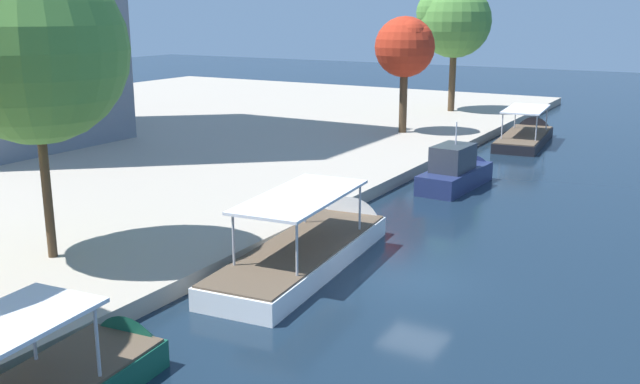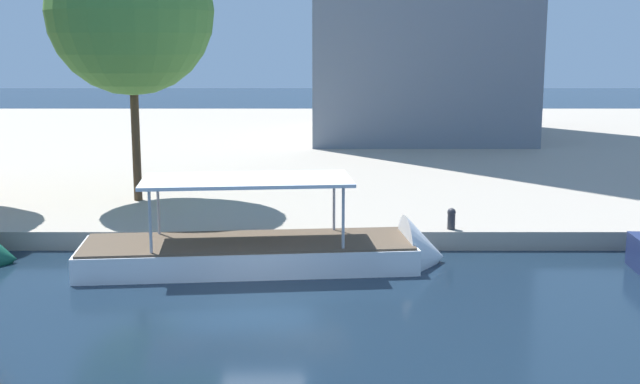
% 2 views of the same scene
% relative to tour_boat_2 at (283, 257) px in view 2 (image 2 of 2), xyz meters
% --- Properties ---
extents(ground_plane, '(220.00, 220.00, 0.00)m').
position_rel_tour_boat_2_xyz_m(ground_plane, '(-0.36, -4.93, -0.35)').
color(ground_plane, '#142333').
extents(dock_promenade, '(120.00, 55.00, 0.72)m').
position_rel_tour_boat_2_xyz_m(dock_promenade, '(-0.36, 29.64, 0.01)').
color(dock_promenade, '#A39989').
rests_on(dock_promenade, ground_plane).
extents(tour_boat_2, '(12.94, 4.47, 4.46)m').
position_rel_tour_boat_2_xyz_m(tour_boat_2, '(0.00, 0.00, 0.00)').
color(tour_boat_2, white).
rests_on(tour_boat_2, ground_plane).
extents(mooring_bollard_0, '(0.32, 0.32, 0.82)m').
position_rel_tour_boat_2_xyz_m(mooring_bollard_0, '(6.34, 2.61, 0.81)').
color(mooring_bollard_0, '#2D2D33').
rests_on(mooring_bollard_0, dock_promenade).
extents(tree_2, '(7.21, 7.24, 11.89)m').
position_rel_tour_boat_2_xyz_m(tree_2, '(-6.72, 8.65, 8.44)').
color(tree_2, '#4C3823').
rests_on(tree_2, dock_promenade).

